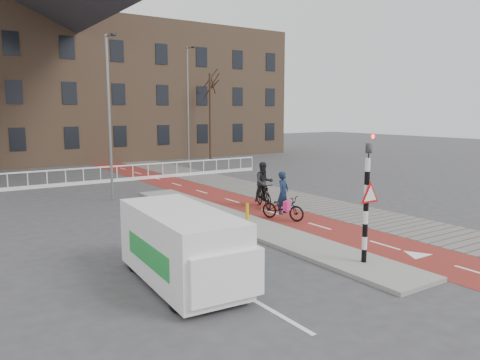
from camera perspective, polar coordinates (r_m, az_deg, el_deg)
ground at (r=15.30m, az=10.69°, el=-7.85°), size 120.00×120.00×0.00m
bike_lane at (r=24.00m, az=-3.55°, el=-1.78°), size 2.50×60.00×0.01m
sidewalk at (r=25.50m, az=1.90°, el=-1.16°), size 3.00×60.00×0.01m
curb_island at (r=17.86m, az=0.03°, el=-5.14°), size 1.80×16.00×0.12m
traffic_signal at (r=13.07m, az=15.23°, el=-1.82°), size 0.80×0.80×3.68m
bollard at (r=16.97m, az=0.88°, el=-4.23°), size 0.12×0.12×0.82m
cyclist_near at (r=18.41m, az=5.27°, el=-2.89°), size 1.31×1.92×1.90m
cyclist_far at (r=20.66m, az=2.91°, el=-1.08°), size 1.06×1.95×2.01m
van at (r=11.70m, az=-7.24°, el=-7.87°), size 1.98×4.40×1.85m
railing at (r=28.24m, az=-22.44°, el=-0.25°), size 28.00×0.10×0.99m
townhouse_row at (r=43.22m, az=-24.39°, el=12.41°), size 46.00×10.00×15.90m
tree_right at (r=41.28m, az=-3.65°, el=7.68°), size 0.21×0.21×7.46m
streetlight_near at (r=22.69m, az=-15.63°, el=7.09°), size 0.12×0.12×7.69m
streetlight_right at (r=35.62m, az=-6.36°, el=8.71°), size 0.12×0.12×8.93m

